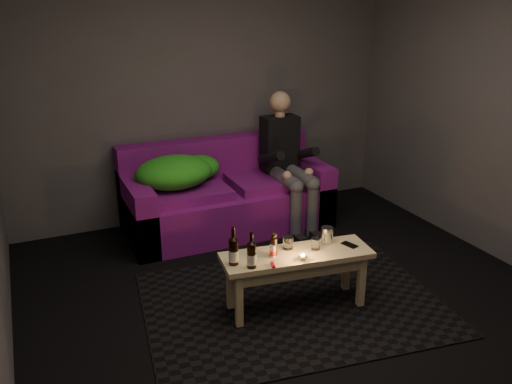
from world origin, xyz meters
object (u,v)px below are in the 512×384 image
at_px(coffee_table, 297,263).
at_px(beer_bottle_b, 252,255).
at_px(sofa, 225,197).
at_px(steel_cup, 327,235).
at_px(person, 287,158).
at_px(beer_bottle_a, 234,251).

xyz_separation_m(coffee_table, beer_bottle_b, (-0.39, -0.07, 0.18)).
relative_size(sofa, steel_cup, 15.82).
bearing_deg(sofa, person, -15.18).
distance_m(sofa, beer_bottle_a, 1.73).
distance_m(person, beer_bottle_a, 1.87).
xyz_separation_m(sofa, beer_bottle_b, (-0.46, -1.71, 0.24)).
relative_size(sofa, beer_bottle_a, 7.15).
xyz_separation_m(person, beer_bottle_a, (-1.16, -1.46, -0.13)).
distance_m(sofa, beer_bottle_b, 1.79).
bearing_deg(steel_cup, sofa, 97.65).
height_order(sofa, beer_bottle_b, sofa).
relative_size(coffee_table, beer_bottle_b, 4.32).
bearing_deg(sofa, beer_bottle_b, -105.17).
height_order(coffee_table, steel_cup, steel_cup).
xyz_separation_m(beer_bottle_a, beer_bottle_b, (0.10, -0.09, -0.01)).
bearing_deg(coffee_table, person, 65.59).
relative_size(coffee_table, steel_cup, 9.06).
height_order(beer_bottle_a, beer_bottle_b, beer_bottle_a).
height_order(beer_bottle_b, steel_cup, beer_bottle_b).
xyz_separation_m(beer_bottle_a, steel_cup, (0.77, 0.04, -0.04)).
bearing_deg(beer_bottle_b, sofa, 74.83).
relative_size(person, beer_bottle_a, 4.78).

